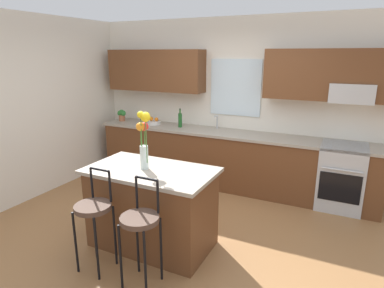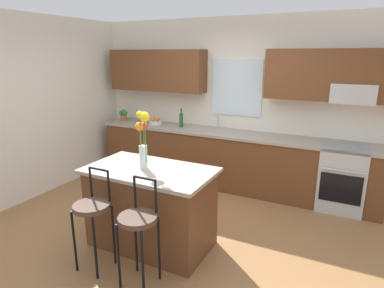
# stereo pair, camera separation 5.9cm
# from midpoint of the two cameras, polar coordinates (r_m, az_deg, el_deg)

# --- Properties ---
(ground_plane) EXTENTS (14.00, 14.00, 0.00)m
(ground_plane) POSITION_cam_midpoint_polar(r_m,az_deg,el_deg) (4.14, -2.02, -15.47)
(ground_plane) COLOR olive
(wall_left) EXTENTS (0.12, 4.60, 2.70)m
(wall_left) POSITION_cam_midpoint_polar(r_m,az_deg,el_deg) (5.53, -24.65, 5.96)
(wall_left) COLOR silver
(wall_left) RESTS_ON ground
(back_wall_assembly) EXTENTS (5.60, 0.50, 2.70)m
(back_wall_assembly) POSITION_cam_midpoint_polar(r_m,az_deg,el_deg) (5.40, 8.39, 8.74)
(back_wall_assembly) COLOR silver
(back_wall_assembly) RESTS_ON ground
(counter_run) EXTENTS (4.56, 0.64, 0.92)m
(counter_run) POSITION_cam_midpoint_polar(r_m,az_deg,el_deg) (5.37, 6.64, -2.68)
(counter_run) COLOR brown
(counter_run) RESTS_ON ground
(sink_faucet) EXTENTS (0.02, 0.13, 0.23)m
(sink_faucet) POSITION_cam_midpoint_polar(r_m,az_deg,el_deg) (5.44, 4.86, 4.08)
(sink_faucet) COLOR #B7BABC
(sink_faucet) RESTS_ON counter_run
(oven_range) EXTENTS (0.60, 0.64, 0.92)m
(oven_range) POSITION_cam_midpoint_polar(r_m,az_deg,el_deg) (5.07, 25.04, -5.30)
(oven_range) COLOR #B7BABC
(oven_range) RESTS_ON ground
(kitchen_island) EXTENTS (1.40, 0.80, 0.92)m
(kitchen_island) POSITION_cam_midpoint_polar(r_m,az_deg,el_deg) (3.77, -6.73, -10.89)
(kitchen_island) COLOR brown
(kitchen_island) RESTS_ON ground
(bar_stool_near) EXTENTS (0.36, 0.36, 1.04)m
(bar_stool_near) POSITION_cam_midpoint_polar(r_m,az_deg,el_deg) (3.42, -16.51, -11.11)
(bar_stool_near) COLOR black
(bar_stool_near) RESTS_ON ground
(bar_stool_middle) EXTENTS (0.36, 0.36, 1.04)m
(bar_stool_middle) POSITION_cam_midpoint_polar(r_m,az_deg,el_deg) (3.10, -8.83, -13.52)
(bar_stool_middle) COLOR black
(bar_stool_middle) RESTS_ON ground
(flower_vase) EXTENTS (0.17, 0.16, 0.64)m
(flower_vase) POSITION_cam_midpoint_polar(r_m,az_deg,el_deg) (3.51, -8.13, 1.42)
(flower_vase) COLOR silver
(flower_vase) RESTS_ON kitchen_island
(fruit_bowl_oranges) EXTENTS (0.24, 0.24, 0.13)m
(fruit_bowl_oranges) POSITION_cam_midpoint_polar(r_m,az_deg,el_deg) (5.85, -6.14, 3.85)
(fruit_bowl_oranges) COLOR silver
(fruit_bowl_oranges) RESTS_ON counter_run
(bottle_olive_oil) EXTENTS (0.06, 0.06, 0.32)m
(bottle_olive_oil) POSITION_cam_midpoint_polar(r_m,az_deg,el_deg) (5.57, -1.58, 4.26)
(bottle_olive_oil) COLOR #1E5923
(bottle_olive_oil) RESTS_ON counter_run
(potted_plant_small) EXTENTS (0.18, 0.12, 0.21)m
(potted_plant_small) POSITION_cam_midpoint_polar(r_m,az_deg,el_deg) (6.24, -11.62, 5.10)
(potted_plant_small) COLOR #9E5B3D
(potted_plant_small) RESTS_ON counter_run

